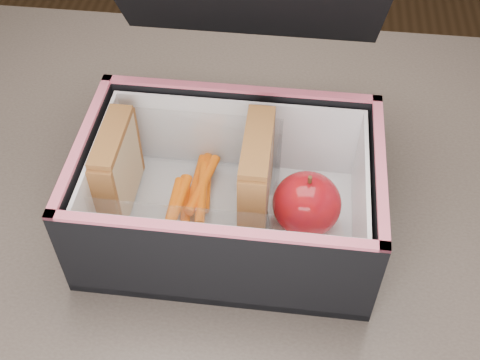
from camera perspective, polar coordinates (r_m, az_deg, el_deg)
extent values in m
cube|color=#64564B|center=(0.65, 2.13, -6.35)|extent=(1.20, 0.80, 0.03)
cube|color=#382D26|center=(1.29, -21.82, -0.72)|extent=(0.05, 0.05, 0.72)
cube|color=#D2B186|center=(0.63, -12.12, 1.01)|extent=(0.01, 0.08, 0.09)
cube|color=#C35C60|center=(0.63, -11.44, 0.73)|extent=(0.01, 0.08, 0.08)
cube|color=#D2B186|center=(0.63, -10.85, 0.90)|extent=(0.01, 0.08, 0.09)
cube|color=brown|center=(0.60, -12.17, 4.08)|extent=(0.02, 0.09, 0.01)
cube|color=#D2B186|center=(0.60, 0.80, 0.17)|extent=(0.01, 0.09, 0.10)
cube|color=#C35C60|center=(0.60, 1.55, -0.15)|extent=(0.01, 0.09, 0.09)
cube|color=#D2B186|center=(0.60, 2.32, 0.04)|extent=(0.01, 0.09, 0.10)
cube|color=brown|center=(0.56, 1.67, 3.67)|extent=(0.03, 0.10, 0.01)
cylinder|color=#F54E06|center=(0.66, -3.20, -0.15)|extent=(0.02, 0.08, 0.01)
cylinder|color=#F54E06|center=(0.64, -3.55, -0.40)|extent=(0.03, 0.08, 0.01)
cylinder|color=#F54E06|center=(0.61, -6.02, -2.54)|extent=(0.02, 0.08, 0.01)
cylinder|color=#F54E06|center=(0.64, -5.22, -2.44)|extent=(0.02, 0.08, 0.01)
cylinder|color=#F54E06|center=(0.63, -3.62, -1.21)|extent=(0.02, 0.08, 0.01)
cylinder|color=#F54E06|center=(0.61, -6.44, -2.88)|extent=(0.01, 0.08, 0.01)
cylinder|color=#F54E06|center=(0.66, -4.18, -0.39)|extent=(0.01, 0.08, 0.01)
cube|color=white|center=(0.63, 6.14, -4.07)|extent=(0.09, 0.09, 0.01)
ellipsoid|color=maroon|center=(0.60, 6.35, -2.28)|extent=(0.07, 0.07, 0.06)
cylinder|color=#4C361B|center=(0.57, 6.64, 0.00)|extent=(0.00, 0.01, 0.01)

